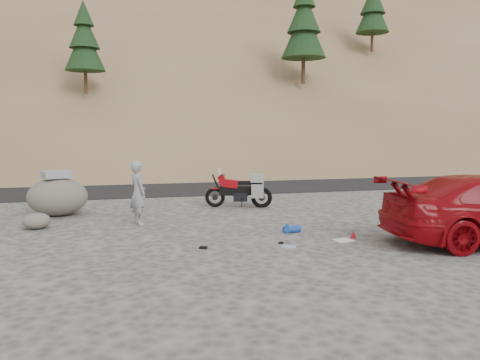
# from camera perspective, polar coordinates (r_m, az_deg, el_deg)

# --- Properties ---
(ground) EXTENTS (140.00, 140.00, 0.00)m
(ground) POSITION_cam_1_polar(r_m,az_deg,el_deg) (11.48, -3.04, -5.92)
(ground) COLOR #454340
(ground) RESTS_ON ground
(road) EXTENTS (120.00, 7.00, 0.05)m
(road) POSITION_cam_1_polar(r_m,az_deg,el_deg) (20.28, -7.67, -0.65)
(road) COLOR black
(road) RESTS_ON ground
(hillside) EXTENTS (120.00, 73.00, 46.72)m
(hillside) POSITION_cam_1_polar(r_m,az_deg,el_deg) (52.66, -11.59, 15.60)
(hillside) COLOR brown
(hillside) RESTS_ON ground
(motorcycle) EXTENTS (2.03, 0.94, 1.24)m
(motorcycle) POSITION_cam_1_polar(r_m,az_deg,el_deg) (14.42, 0.20, -1.28)
(motorcycle) COLOR black
(motorcycle) RESTS_ON ground
(man) EXTENTS (0.58, 0.69, 1.62)m
(man) POSITION_cam_1_polar(r_m,az_deg,el_deg) (12.23, -12.23, -5.29)
(man) COLOR gray
(man) RESTS_ON ground
(boulder) EXTENTS (1.86, 1.66, 1.24)m
(boulder) POSITION_cam_1_polar(r_m,az_deg,el_deg) (14.02, -21.36, -1.86)
(boulder) COLOR #57514A
(boulder) RESTS_ON ground
(small_rock) EXTENTS (0.76, 0.70, 0.39)m
(small_rock) POSITION_cam_1_polar(r_m,az_deg,el_deg) (12.41, -23.57, -4.59)
(small_rock) COLOR #57514A
(small_rock) RESTS_ON ground
(gear_white_cloth) EXTENTS (0.45, 0.42, 0.01)m
(gear_white_cloth) POSITION_cam_1_polar(r_m,az_deg,el_deg) (10.51, 12.52, -7.17)
(gear_white_cloth) COLOR white
(gear_white_cloth) RESTS_ON ground
(gear_blue_mat) EXTENTS (0.43, 0.21, 0.17)m
(gear_blue_mat) POSITION_cam_1_polar(r_m,az_deg,el_deg) (11.06, 6.33, -5.97)
(gear_blue_mat) COLOR #194099
(gear_blue_mat) RESTS_ON ground
(gear_bottle) EXTENTS (0.10, 0.10, 0.22)m
(gear_bottle) POSITION_cam_1_polar(r_m,az_deg,el_deg) (10.95, 5.75, -5.95)
(gear_bottle) COLOR #194099
(gear_bottle) RESTS_ON ground
(gear_funnel) EXTENTS (0.14, 0.14, 0.16)m
(gear_funnel) POSITION_cam_1_polar(r_m,az_deg,el_deg) (10.77, 13.65, -6.46)
(gear_funnel) COLOR #AF0B17
(gear_funnel) RESTS_ON ground
(gear_glove_a) EXTENTS (0.18, 0.16, 0.04)m
(gear_glove_a) POSITION_cam_1_polar(r_m,az_deg,el_deg) (9.62, -4.48, -8.20)
(gear_glove_a) COLOR black
(gear_glove_a) RESTS_ON ground
(gear_glove_b) EXTENTS (0.13, 0.13, 0.03)m
(gear_glove_b) POSITION_cam_1_polar(r_m,az_deg,el_deg) (10.03, 5.03, -7.63)
(gear_glove_b) COLOR black
(gear_glove_b) RESTS_ON ground
(gear_blue_cloth) EXTENTS (0.35, 0.31, 0.01)m
(gear_blue_cloth) POSITION_cam_1_polar(r_m,az_deg,el_deg) (9.78, 5.99, -8.06)
(gear_blue_cloth) COLOR #80A1C6
(gear_blue_cloth) RESTS_ON ground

